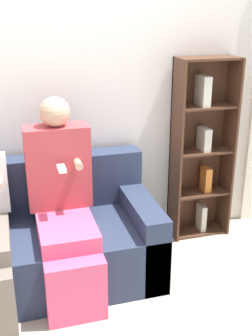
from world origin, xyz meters
The scene contains 5 objects.
ground_plane centered at (0.00, 0.00, 0.00)m, with size 14.00×14.00×0.00m, color #B2A893.
back_wall centered at (0.00, 0.97, 1.27)m, with size 10.00×0.06×2.55m.
couch centered at (-0.36, 0.52, 0.28)m, with size 1.78×0.84×0.82m.
adult_seated centered at (-0.12, 0.42, 0.66)m, with size 0.44×0.76×1.30m.
bookshelf centered at (1.09, 0.84, 0.75)m, with size 0.49×0.24×1.49m.
Camera 1 is at (-0.41, -2.15, 1.85)m, focal length 45.00 mm.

